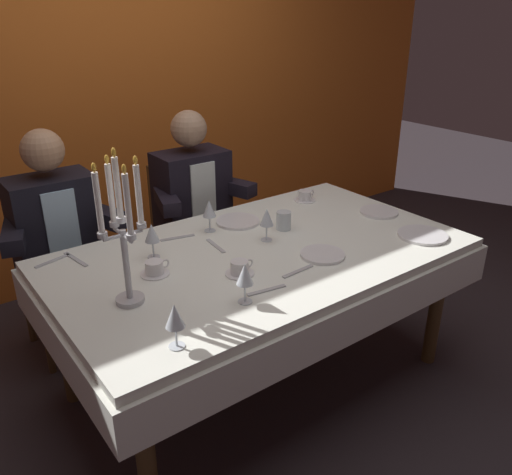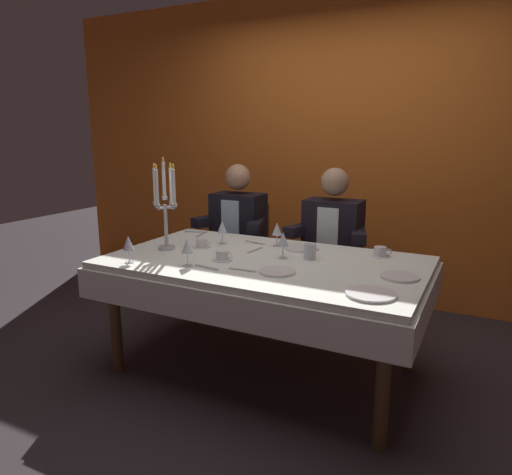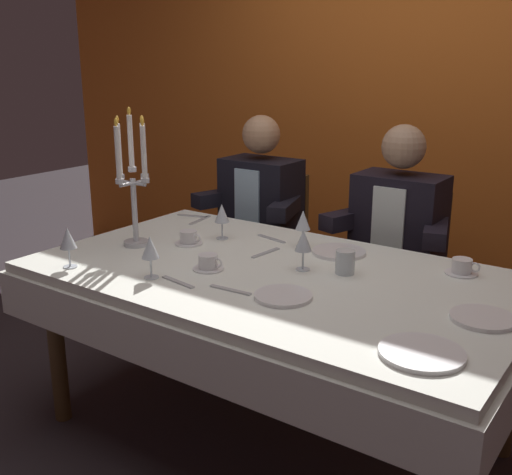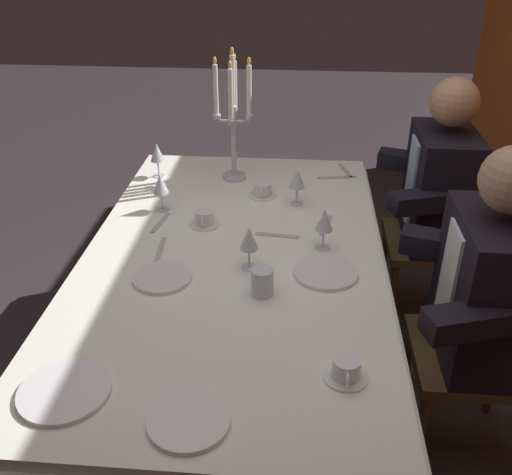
{
  "view_description": "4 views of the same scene",
  "coord_description": "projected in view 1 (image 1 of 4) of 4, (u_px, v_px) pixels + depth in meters",
  "views": [
    {
      "loc": [
        -1.34,
        -1.75,
        1.78
      ],
      "look_at": [
        0.02,
        0.06,
        0.78
      ],
      "focal_mm": 36.77,
      "sensor_mm": 36.0,
      "label": 1
    },
    {
      "loc": [
        1.21,
        -2.5,
        1.5
      ],
      "look_at": [
        -0.13,
        0.13,
        0.83
      ],
      "focal_mm": 33.07,
      "sensor_mm": 36.0,
      "label": 2
    },
    {
      "loc": [
        1.25,
        -1.9,
        1.54
      ],
      "look_at": [
        -0.12,
        0.06,
        0.84
      ],
      "focal_mm": 43.18,
      "sensor_mm": 36.0,
      "label": 3
    },
    {
      "loc": [
        1.78,
        0.24,
        1.83
      ],
      "look_at": [
        -0.09,
        0.08,
        0.76
      ],
      "focal_mm": 40.0,
      "sensor_mm": 36.0,
      "label": 4
    }
  ],
  "objects": [
    {
      "name": "ground_plane",
      "position": [
        260.0,
        378.0,
        2.74
      ],
      "size": [
        12.0,
        12.0,
        0.0
      ],
      "primitive_type": "plane",
      "color": "#332A2E"
    },
    {
      "name": "back_wall",
      "position": [
        106.0,
        78.0,
        3.41
      ],
      "size": [
        6.0,
        0.12,
        2.7
      ],
      "primitive_type": "cube",
      "color": "orange",
      "rests_on": "ground_plane"
    },
    {
      "name": "dining_table",
      "position": [
        260.0,
        272.0,
        2.49
      ],
      "size": [
        1.94,
        1.14,
        0.74
      ],
      "color": "white",
      "rests_on": "ground_plane"
    },
    {
      "name": "candelabra",
      "position": [
        123.0,
        233.0,
        1.89
      ],
      "size": [
        0.19,
        0.19,
        0.6
      ],
      "color": "silver",
      "rests_on": "dining_table"
    },
    {
      "name": "dinner_plate_0",
      "position": [
        322.0,
        255.0,
        2.38
      ],
      "size": [
        0.2,
        0.2,
        0.01
      ],
      "primitive_type": "cylinder",
      "color": "white",
      "rests_on": "dining_table"
    },
    {
      "name": "dinner_plate_1",
      "position": [
        423.0,
        235.0,
        2.58
      ],
      "size": [
        0.24,
        0.24,
        0.01
      ],
      "primitive_type": "cylinder",
      "color": "white",
      "rests_on": "dining_table"
    },
    {
      "name": "dinner_plate_2",
      "position": [
        379.0,
        212.0,
        2.87
      ],
      "size": [
        0.21,
        0.21,
        0.01
      ],
      "primitive_type": "cylinder",
      "color": "white",
      "rests_on": "dining_table"
    },
    {
      "name": "dinner_plate_3",
      "position": [
        238.0,
        221.0,
        2.74
      ],
      "size": [
        0.23,
        0.23,
        0.01
      ],
      "primitive_type": "cylinder",
      "color": "white",
      "rests_on": "dining_table"
    },
    {
      "name": "wine_glass_0",
      "position": [
        152.0,
        234.0,
        2.32
      ],
      "size": [
        0.07,
        0.07,
        0.16
      ],
      "color": "silver",
      "rests_on": "dining_table"
    },
    {
      "name": "wine_glass_1",
      "position": [
        175.0,
        317.0,
        1.7
      ],
      "size": [
        0.07,
        0.07,
        0.16
      ],
      "color": "silver",
      "rests_on": "dining_table"
    },
    {
      "name": "wine_glass_2",
      "position": [
        267.0,
        218.0,
        2.49
      ],
      "size": [
        0.07,
        0.07,
        0.16
      ],
      "color": "silver",
      "rests_on": "dining_table"
    },
    {
      "name": "wine_glass_3",
      "position": [
        245.0,
        275.0,
        1.96
      ],
      "size": [
        0.07,
        0.07,
        0.16
      ],
      "color": "silver",
      "rests_on": "dining_table"
    },
    {
      "name": "wine_glass_4",
      "position": [
        209.0,
        210.0,
        2.6
      ],
      "size": [
        0.07,
        0.07,
        0.16
      ],
      "color": "silver",
      "rests_on": "dining_table"
    },
    {
      "name": "water_tumbler_0",
      "position": [
        284.0,
        220.0,
        2.65
      ],
      "size": [
        0.07,
        0.07,
        0.09
      ],
      "primitive_type": "cylinder",
      "color": "silver",
      "rests_on": "dining_table"
    },
    {
      "name": "coffee_cup_0",
      "position": [
        305.0,
        196.0,
        3.04
      ],
      "size": [
        0.13,
        0.12,
        0.06
      ],
      "color": "white",
      "rests_on": "dining_table"
    },
    {
      "name": "coffee_cup_1",
      "position": [
        240.0,
        268.0,
        2.21
      ],
      "size": [
        0.13,
        0.12,
        0.06
      ],
      "color": "white",
      "rests_on": "dining_table"
    },
    {
      "name": "coffee_cup_2",
      "position": [
        155.0,
        269.0,
        2.2
      ],
      "size": [
        0.13,
        0.12,
        0.06
      ],
      "color": "white",
      "rests_on": "dining_table"
    },
    {
      "name": "fork_0",
      "position": [
        178.0,
        238.0,
        2.56
      ],
      "size": [
        0.17,
        0.06,
        0.01
      ],
      "primitive_type": "cube",
      "rotation": [
        0.0,
        0.0,
        -0.22
      ],
      "color": "#B7B7BC",
      "rests_on": "dining_table"
    },
    {
      "name": "spoon_1",
      "position": [
        298.0,
        271.0,
        2.23
      ],
      "size": [
        0.17,
        0.03,
        0.01
      ],
      "primitive_type": "cube",
      "rotation": [
        0.0,
        0.0,
        0.06
      ],
      "color": "#B7B7BC",
      "rests_on": "dining_table"
    },
    {
      "name": "knife_2",
      "position": [
        76.0,
        259.0,
        2.34
      ],
      "size": [
        0.05,
        0.19,
        0.01
      ],
      "primitive_type": "cube",
      "rotation": [
        0.0,
        0.0,
        1.73
      ],
      "color": "#B7B7BC",
      "rests_on": "dining_table"
    },
    {
      "name": "fork_3",
      "position": [
        266.0,
        290.0,
        2.09
      ],
      "size": [
        0.17,
        0.04,
        0.01
      ],
      "primitive_type": "cube",
      "rotation": [
        0.0,
        0.0,
        -0.16
      ],
      "color": "#B7B7BC",
      "rests_on": "dining_table"
    },
    {
      "name": "spoon_4",
      "position": [
        53.0,
        261.0,
        2.33
      ],
      "size": [
        0.17,
        0.06,
        0.01
      ],
      "primitive_type": "cube",
      "rotation": [
        0.0,
        0.0,
        0.27
      ],
      "color": "#B7B7BC",
      "rests_on": "dining_table"
    },
    {
      "name": "spoon_5",
      "position": [
        216.0,
        246.0,
        2.47
      ],
      "size": [
        0.04,
        0.17,
        0.01
      ],
      "primitive_type": "cube",
      "rotation": [
        0.0,
        0.0,
        1.47
      ],
      "color": "#B7B7BC",
      "rests_on": "dining_table"
    },
    {
      "name": "seated_diner_0",
      "position": [
        55.0,
        225.0,
        2.72
      ],
      "size": [
        0.63,
        0.48,
        1.24
      ],
      "color": "brown",
      "rests_on": "ground_plane"
    },
    {
      "name": "seated_diner_1",
      "position": [
        192.0,
        194.0,
        3.17
      ],
      "size": [
        0.63,
        0.48,
        1.24
      ],
      "color": "brown",
      "rests_on": "ground_plane"
    }
  ]
}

